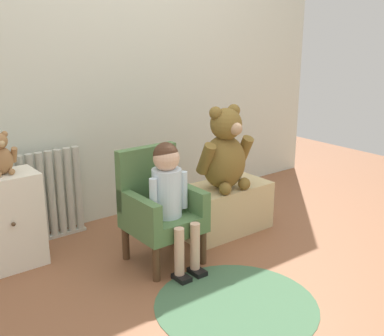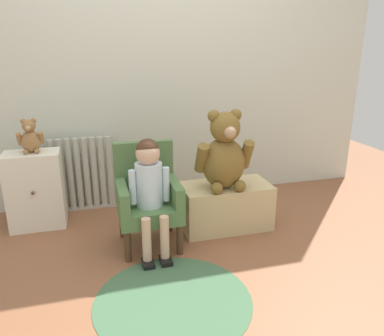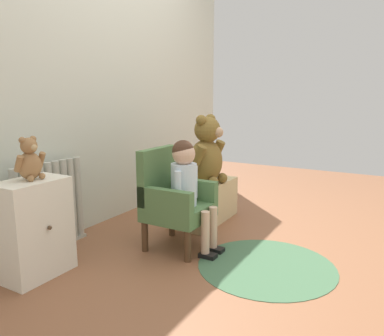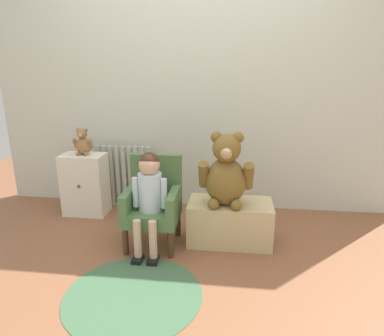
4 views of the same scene
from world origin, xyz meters
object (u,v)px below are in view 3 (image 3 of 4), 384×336
Objects in this scene: low_bench at (204,201)px; floor_rug at (266,266)px; child_figure at (187,179)px; small_teddy_bear at (30,161)px; large_teddy_bear at (207,154)px; small_dresser at (34,228)px; radiator at (50,207)px; child_armchair at (173,199)px.

floor_rug is at bearing -127.37° from low_bench.
child_figure is 0.69m from low_bench.
small_teddy_bear reaches higher than low_bench.
low_bench is at bearing 17.66° from child_figure.
child_figure reaches higher than low_bench.
large_teddy_bear is (0.54, 0.14, 0.09)m from child_figure.
small_dresser reaches higher than floor_rug.
radiator is 0.52m from small_teddy_bear.
child_armchair is 0.91× the size of child_figure.
floor_rug is at bearing -56.26° from small_teddy_bear.
child_armchair reaches higher than floor_rug.
large_teddy_bear is (0.99, -0.65, 0.27)m from radiator.
small_dresser is 0.83× the size of child_armchair.
low_bench is at bearing 7.35° from child_armchair.
low_bench is 2.64× the size of small_teddy_bear.
radiator is 1.20m from low_bench.
large_teddy_bear is at bearing -33.41° from radiator.
child_armchair is (0.45, -0.68, 0.04)m from radiator.
low_bench reaches higher than floor_rug.
small_teddy_bear reaches higher than floor_rug.
child_armchair is 0.59m from large_teddy_bear.
small_dresser is 0.76× the size of child_figure.
large_teddy_bear is (0.54, 0.03, 0.23)m from child_armchair.
large_teddy_bear is at bearing -18.91° from small_teddy_bear.
child_figure is at bearing -38.13° from small_teddy_bear.
floor_rug is (0.75, -1.12, -0.66)m from small_teddy_bear.
large_teddy_bear is (1.28, -0.43, 0.29)m from small_dresser.
child_figure reaches higher than small_dresser.
child_figure is 1.35× the size of large_teddy_bear.
large_teddy_bear reaches higher than small_dresser.
small_teddy_bear is at bearing 161.09° from large_teddy_bear.
low_bench is at bearing 48.96° from large_teddy_bear.
small_dresser is at bearing 148.36° from child_armchair.
small_dresser is 0.96m from child_figure.
child_figure is 0.73m from floor_rug.
child_figure reaches higher than child_armchair.
small_teddy_bear is 1.51m from floor_rug.
low_bench is at bearing -16.21° from small_dresser.
child_figure is at bearing -37.35° from small_dresser.
large_teddy_bear is 1.35m from small_teddy_bear.
radiator is 0.88× the size of child_armchair.
small_dresser is 1.02× the size of large_teddy_bear.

